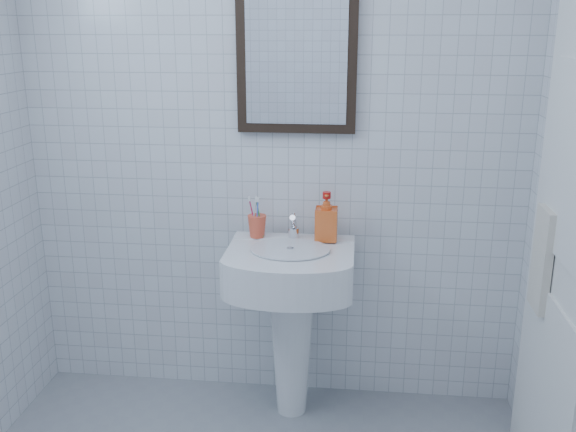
# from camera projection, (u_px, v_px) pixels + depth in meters

# --- Properties ---
(wall_back) EXTENTS (2.20, 0.02, 2.50)m
(wall_back) POSITION_uv_depth(u_px,v_px,m) (272.00, 129.00, 2.76)
(wall_back) COLOR silver
(wall_back) RESTS_ON ground
(washbasin) EXTENTS (0.52, 0.38, 0.80)m
(washbasin) POSITION_uv_depth(u_px,v_px,m) (291.00, 303.00, 2.74)
(washbasin) COLOR white
(washbasin) RESTS_ON ground
(faucet) EXTENTS (0.05, 0.10, 0.12)m
(faucet) POSITION_uv_depth(u_px,v_px,m) (294.00, 228.00, 2.75)
(faucet) COLOR silver
(faucet) RESTS_ON washbasin
(toothbrush_cup) EXTENTS (0.10, 0.10, 0.10)m
(toothbrush_cup) POSITION_uv_depth(u_px,v_px,m) (257.00, 226.00, 2.77)
(toothbrush_cup) COLOR #EA5033
(toothbrush_cup) RESTS_ON washbasin
(soap_dispenser) EXTENTS (0.09, 0.10, 0.21)m
(soap_dispenser) POSITION_uv_depth(u_px,v_px,m) (326.00, 216.00, 2.72)
(soap_dispenser) COLOR red
(soap_dispenser) RESTS_ON washbasin
(wall_mirror) EXTENTS (0.50, 0.04, 0.62)m
(wall_mirror) POSITION_uv_depth(u_px,v_px,m) (297.00, 58.00, 2.64)
(wall_mirror) COLOR black
(wall_mirror) RESTS_ON wall_back
(bathroom_door) EXTENTS (0.04, 0.80, 2.00)m
(bathroom_door) POSITION_uv_depth(u_px,v_px,m) (574.00, 242.00, 2.10)
(bathroom_door) COLOR white
(bathroom_door) RESTS_ON ground
(towel_ring) EXTENTS (0.01, 0.18, 0.18)m
(towel_ring) POSITION_uv_depth(u_px,v_px,m) (554.00, 212.00, 2.25)
(towel_ring) COLOR silver
(towel_ring) RESTS_ON wall_right
(hand_towel) EXTENTS (0.03, 0.16, 0.38)m
(hand_towel) POSITION_uv_depth(u_px,v_px,m) (542.00, 260.00, 2.30)
(hand_towel) COLOR silver
(hand_towel) RESTS_ON towel_ring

